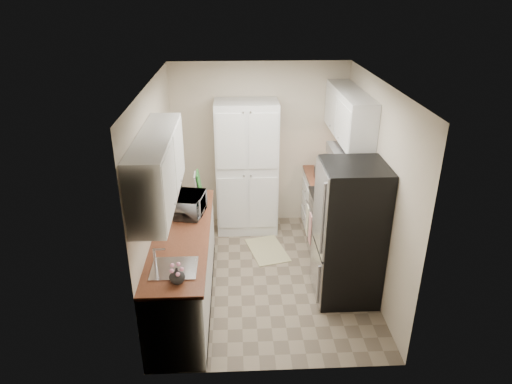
% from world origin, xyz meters
% --- Properties ---
extents(ground, '(3.20, 3.20, 0.00)m').
position_xyz_m(ground, '(0.00, 0.00, 0.00)').
color(ground, '#7A6B56').
rests_on(ground, ground).
extents(room_shell, '(2.64, 3.24, 2.52)m').
position_xyz_m(room_shell, '(-0.02, -0.01, 1.63)').
color(room_shell, beige).
rests_on(room_shell, ground).
extents(pantry_cabinet, '(0.90, 0.55, 2.00)m').
position_xyz_m(pantry_cabinet, '(-0.20, 1.32, 1.00)').
color(pantry_cabinet, silver).
rests_on(pantry_cabinet, ground).
extents(base_cabinet_left, '(0.60, 2.30, 0.88)m').
position_xyz_m(base_cabinet_left, '(-0.99, -0.43, 0.44)').
color(base_cabinet_left, silver).
rests_on(base_cabinet_left, ground).
extents(countertop_left, '(0.63, 2.33, 0.04)m').
position_xyz_m(countertop_left, '(-0.99, -0.43, 0.90)').
color(countertop_left, brown).
rests_on(countertop_left, base_cabinet_left).
extents(base_cabinet_right, '(0.60, 0.80, 0.88)m').
position_xyz_m(base_cabinet_right, '(0.99, 1.19, 0.44)').
color(base_cabinet_right, silver).
rests_on(base_cabinet_right, ground).
extents(countertop_right, '(0.63, 0.83, 0.04)m').
position_xyz_m(countertop_right, '(0.99, 1.19, 0.90)').
color(countertop_right, brown).
rests_on(countertop_right, base_cabinet_right).
extents(electric_range, '(0.71, 0.78, 1.13)m').
position_xyz_m(electric_range, '(0.97, 0.39, 0.48)').
color(electric_range, '#B7B7BC').
rests_on(electric_range, ground).
extents(refrigerator, '(0.70, 0.72, 1.70)m').
position_xyz_m(refrigerator, '(0.94, -0.41, 0.85)').
color(refrigerator, '#B7B7BC').
rests_on(refrigerator, ground).
extents(microwave, '(0.39, 0.51, 0.26)m').
position_xyz_m(microwave, '(-0.92, 0.02, 1.05)').
color(microwave, '#A9AAAE').
rests_on(microwave, countertop_left).
extents(wine_bottle, '(0.07, 0.07, 0.28)m').
position_xyz_m(wine_bottle, '(-1.11, 0.54, 1.06)').
color(wine_bottle, black).
rests_on(wine_bottle, countertop_left).
extents(flower_vase, '(0.17, 0.17, 0.16)m').
position_xyz_m(flower_vase, '(-0.93, -1.37, 1.00)').
color(flower_vase, silver).
rests_on(flower_vase, countertop_left).
extents(cutting_board, '(0.03, 0.26, 0.33)m').
position_xyz_m(cutting_board, '(-0.85, 0.57, 1.08)').
color(cutting_board, '#2C7E2F').
rests_on(cutting_board, countertop_left).
extents(toaster_oven, '(0.38, 0.42, 0.20)m').
position_xyz_m(toaster_oven, '(0.95, 1.19, 1.02)').
color(toaster_oven, '#BBBBC0').
rests_on(toaster_oven, countertop_right).
extents(fruit_basket, '(0.37, 0.37, 0.12)m').
position_xyz_m(fruit_basket, '(0.96, 1.19, 1.18)').
color(fruit_basket, '#E25E07').
rests_on(fruit_basket, toaster_oven).
extents(kitchen_mat, '(0.63, 0.84, 0.01)m').
position_xyz_m(kitchen_mat, '(0.07, 0.62, 0.01)').
color(kitchen_mat, '#BEB582').
rests_on(kitchen_mat, ground).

